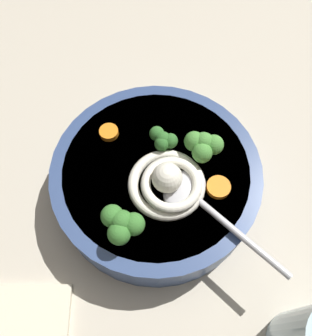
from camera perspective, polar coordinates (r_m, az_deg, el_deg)
The scene contains 9 objects.
table_slab at distance 51.63cm, azimuth 3.87°, elevation -1.68°, with size 134.08×134.08×3.45cm, color #BCB29E.
soup_bowl at distance 45.78cm, azimuth 0.00°, elevation -1.84°, with size 27.19×27.19×6.53cm.
noodle_pile at distance 40.63cm, azimuth 2.03°, elevation -2.48°, with size 10.45×10.25×4.20cm.
soup_spoon at distance 40.68cm, azimuth 6.32°, elevation -4.75°, with size 16.23×12.30×1.60cm.
broccoli_floret_rear at distance 42.16cm, azimuth 7.98°, elevation 3.80°, with size 4.96×4.27×3.92cm.
broccoli_floret_beside_noodles at distance 37.61cm, azimuth -5.81°, elevation -9.34°, with size 5.08×4.37×4.02cm.
broccoli_floret_near_spoon at distance 43.01cm, azimuth 1.22°, elevation 5.05°, with size 3.79×3.26×2.99cm.
carrot_slice_extra_b at distance 45.72cm, azimuth -7.96°, elevation 5.99°, with size 2.53×2.53×0.78cm, color orange.
carrot_slice_extra_a at distance 42.07cm, azimuth 10.48°, elevation -3.21°, with size 2.95×2.95×0.75cm, color orange.
Camera 1 is at (0.51, -22.87, 48.01)cm, focal length 36.13 mm.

